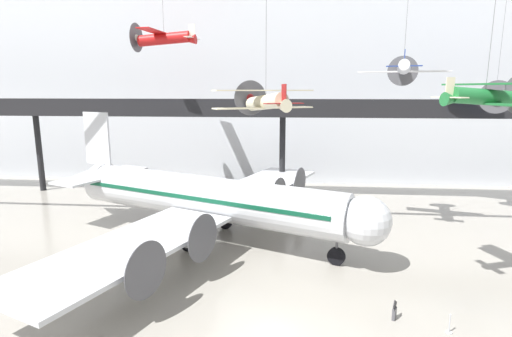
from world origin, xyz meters
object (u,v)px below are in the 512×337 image
(suspended_plane_green_biplane, at_px, (486,96))
(suspended_plane_red_highwing, at_px, (164,38))
(suspended_plane_cream_biplane, at_px, (266,101))
(stanchion_barrier, at_px, (449,327))
(info_sign_pedestal, at_px, (394,312))
(suspended_plane_white_twin, at_px, (403,68))
(suspended_plane_blue_trainer, at_px, (495,99))
(airliner_silver_main, at_px, (203,198))

(suspended_plane_green_biplane, bearing_deg, suspended_plane_red_highwing, 120.11)
(suspended_plane_cream_biplane, height_order, stanchion_barrier, suspended_plane_cream_biplane)
(suspended_plane_cream_biplane, bearing_deg, info_sign_pedestal, -175.39)
(suspended_plane_white_twin, height_order, suspended_plane_red_highwing, suspended_plane_red_highwing)
(suspended_plane_green_biplane, distance_m, suspended_plane_blue_trainer, 21.48)
(suspended_plane_white_twin, xyz_separation_m, suspended_plane_blue_trainer, (11.25, 7.77, -2.71))
(suspended_plane_cream_biplane, distance_m, info_sign_pedestal, 18.22)
(airliner_silver_main, relative_size, suspended_plane_red_highwing, 3.91)
(suspended_plane_white_twin, distance_m, suspended_plane_blue_trainer, 13.94)
(suspended_plane_cream_biplane, height_order, suspended_plane_red_highwing, suspended_plane_red_highwing)
(airliner_silver_main, relative_size, suspended_plane_cream_biplane, 3.02)
(suspended_plane_cream_biplane, height_order, suspended_plane_blue_trainer, suspended_plane_blue_trainer)
(suspended_plane_blue_trainer, height_order, suspended_plane_red_highwing, suspended_plane_red_highwing)
(suspended_plane_cream_biplane, distance_m, suspended_plane_red_highwing, 17.90)
(suspended_plane_cream_biplane, xyz_separation_m, suspended_plane_blue_trainer, (22.54, 10.05, -0.02))
(suspended_plane_white_twin, xyz_separation_m, stanchion_barrier, (-0.71, -15.27, -13.98))
(suspended_plane_green_biplane, relative_size, suspended_plane_blue_trainer, 0.93)
(airliner_silver_main, height_order, suspended_plane_cream_biplane, suspended_plane_cream_biplane)
(airliner_silver_main, height_order, info_sign_pedestal, airliner_silver_main)
(suspended_plane_red_highwing, height_order, stanchion_barrier, suspended_plane_red_highwing)
(airliner_silver_main, bearing_deg, info_sign_pedestal, -18.20)
(stanchion_barrier, bearing_deg, airliner_silver_main, 142.26)
(suspended_plane_cream_biplane, xyz_separation_m, suspended_plane_red_highwing, (-11.93, 11.69, 6.44))
(suspended_plane_white_twin, distance_m, suspended_plane_red_highwing, 25.33)
(stanchion_barrier, xyz_separation_m, info_sign_pedestal, (-2.57, 1.01, 0.13))
(airliner_silver_main, xyz_separation_m, suspended_plane_cream_biplane, (5.23, 0.75, 8.02))
(suspended_plane_green_biplane, bearing_deg, suspended_plane_white_twin, 78.05)
(suspended_plane_white_twin, height_order, info_sign_pedestal, suspended_plane_white_twin)
(airliner_silver_main, height_order, suspended_plane_green_biplane, suspended_plane_green_biplane)
(suspended_plane_blue_trainer, relative_size, info_sign_pedestal, 9.25)
(airliner_silver_main, bearing_deg, suspended_plane_cream_biplane, 30.23)
(info_sign_pedestal, bearing_deg, suspended_plane_red_highwing, 158.35)
(suspended_plane_blue_trainer, bearing_deg, airliner_silver_main, -45.41)
(suspended_plane_blue_trainer, bearing_deg, suspended_plane_cream_biplane, -42.62)
(suspended_plane_white_twin, height_order, stanchion_barrier, suspended_plane_white_twin)
(info_sign_pedestal, bearing_deg, suspended_plane_blue_trainer, 84.85)
(suspended_plane_red_highwing, bearing_deg, suspended_plane_blue_trainer, -176.77)
(suspended_plane_white_twin, relative_size, info_sign_pedestal, 7.30)
(suspended_plane_white_twin, relative_size, suspended_plane_red_highwing, 1.02)
(suspended_plane_green_biplane, relative_size, suspended_plane_red_highwing, 1.20)
(suspended_plane_green_biplane, distance_m, suspended_plane_white_twin, 11.71)
(suspended_plane_green_biplane, height_order, info_sign_pedestal, suspended_plane_green_biplane)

